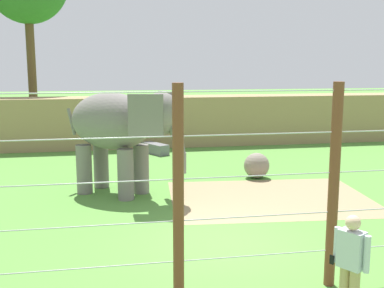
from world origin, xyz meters
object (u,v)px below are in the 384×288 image
elephant (120,126)px  enrichment_ball (257,166)px  zookeeper (351,265)px  feed_trough (155,148)px

elephant → enrichment_ball: size_ratio=4.22×
enrichment_ball → zookeeper: 9.11m
enrichment_ball → zookeeper: (-1.50, -8.97, 0.50)m
zookeeper → elephant: bearing=111.3°
elephant → enrichment_ball: 4.95m
elephant → feed_trough: elephant is taller
zookeeper → feed_trough: size_ratio=1.14×
elephant → zookeeper: (3.02, -7.75, -1.09)m
enrichment_ball → zookeeper: bearing=-99.5°
feed_trough → zookeeper: bearing=-84.3°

